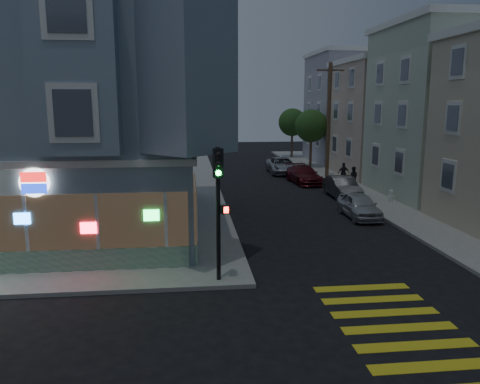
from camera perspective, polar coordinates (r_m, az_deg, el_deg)
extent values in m
plane|color=black|center=(13.95, -9.51, -15.17)|extent=(120.00, 120.00, 0.00)
cube|color=gray|center=(42.29, 25.34, 1.65)|extent=(24.00, 42.00, 0.15)
cube|color=slate|center=(24.51, -22.86, 9.01)|extent=(14.00, 14.00, 11.00)
cube|color=silver|center=(24.59, -22.58, 5.17)|extent=(14.30, 14.30, 0.25)
cylinder|color=white|center=(17.42, -23.78, 1.06)|extent=(1.00, 0.12, 1.00)
cube|color=#B5C4AA|center=(34.09, 27.16, 8.54)|extent=(12.00, 8.60, 10.50)
cube|color=tan|center=(41.93, 20.30, 8.25)|extent=(12.00, 8.60, 9.00)
cube|color=#9D9AAA|center=(50.13, 15.74, 9.69)|extent=(12.00, 8.60, 10.50)
cylinder|color=#4C3826|center=(38.22, 10.76, 8.53)|extent=(0.30, 0.30, 9.00)
cube|color=#4C3826|center=(38.27, 10.97, 14.37)|extent=(2.20, 0.12, 0.12)
cylinder|color=#4C3826|center=(44.23, 8.60, 5.13)|extent=(0.24, 0.24, 3.20)
sphere|color=#1A4318|center=(44.07, 8.69, 7.97)|extent=(3.00, 3.00, 3.00)
cylinder|color=#4C3826|center=(51.97, 6.34, 6.02)|extent=(0.24, 0.24, 3.20)
sphere|color=#1A4318|center=(51.83, 6.39, 8.45)|extent=(3.00, 3.00, 3.00)
imported|color=black|center=(33.90, 13.60, 1.77)|extent=(0.89, 0.79, 1.51)
imported|color=#26232B|center=(35.56, 12.51, 2.27)|extent=(0.94, 0.47, 1.55)
imported|color=#B7BBBF|center=(25.84, 14.36, -1.61)|extent=(1.60, 3.86, 1.31)
imported|color=#373A3C|center=(30.90, 12.36, 0.56)|extent=(1.48, 4.21, 1.39)
imported|color=#54131B|center=(35.96, 7.80, 2.09)|extent=(2.29, 4.71, 1.32)
imported|color=#A1A5AC|center=(40.83, 5.14, 3.24)|extent=(2.42, 5.06, 1.39)
cylinder|color=black|center=(15.57, -2.67, -2.82)|extent=(0.14, 0.14, 4.52)
cube|color=black|center=(15.05, -2.68, 3.54)|extent=(0.34, 0.32, 0.95)
sphere|color=black|center=(14.87, -2.66, 4.61)|extent=(0.18, 0.18, 0.18)
sphere|color=black|center=(14.90, -2.65, 3.47)|extent=(0.18, 0.18, 0.18)
sphere|color=#19F23F|center=(14.95, -2.64, 2.33)|extent=(0.18, 0.18, 0.18)
cube|color=black|center=(15.37, -1.80, -2.12)|extent=(0.33, 0.25, 0.29)
cube|color=#FF2614|center=(15.27, -1.77, -2.20)|extent=(0.20, 0.02, 0.20)
cylinder|color=silver|center=(29.75, 17.91, -0.59)|extent=(0.24, 0.24, 0.59)
sphere|color=silver|center=(29.68, 17.95, 0.06)|extent=(0.26, 0.26, 0.26)
cylinder|color=silver|center=(29.74, 17.91, -0.50)|extent=(0.44, 0.12, 0.12)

